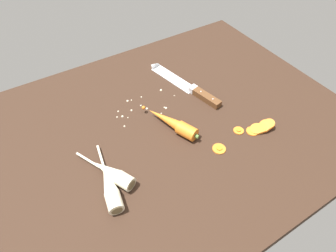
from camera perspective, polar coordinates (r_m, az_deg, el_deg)
The scene contains 9 objects.
ground_plane at distance 92.15cm, azimuth -0.65°, elevation -0.69°, with size 120.00×90.00×4.00cm, color #332116.
chefs_knife at distance 105.54cm, azimuth 2.70°, elevation 8.73°, with size 10.65×34.63×4.18cm.
whole_carrot at distance 88.23cm, azimuth 1.12°, elevation 0.44°, with size 10.31×20.67×4.20cm.
parsnip_front at distance 78.56cm, azimuth -11.14°, elevation -9.38°, with size 10.69×19.22×4.00cm.
parsnip_mid_left at distance 76.59cm, azimuth -11.67°, elevation -11.82°, with size 6.31×22.59×4.00cm.
carrot_slice_stack at distance 93.45cm, azimuth 18.27°, elevation -0.28°, with size 9.28×4.97×3.16cm.
carrot_slice_stray_near at distance 85.49cm, azimuth 10.28°, elevation -4.46°, with size 3.99×3.99×0.70cm.
carrot_slice_stray_mid at distance 91.49cm, azimuth 14.06°, elevation -0.83°, with size 3.25×3.25×0.70cm.
mince_crumbs at distance 96.85cm, azimuth -5.16°, elevation 4.06°, with size 22.26×12.07×0.89cm.
Camera 1 is at (-31.37, -52.74, 66.75)cm, focal length 30.23 mm.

